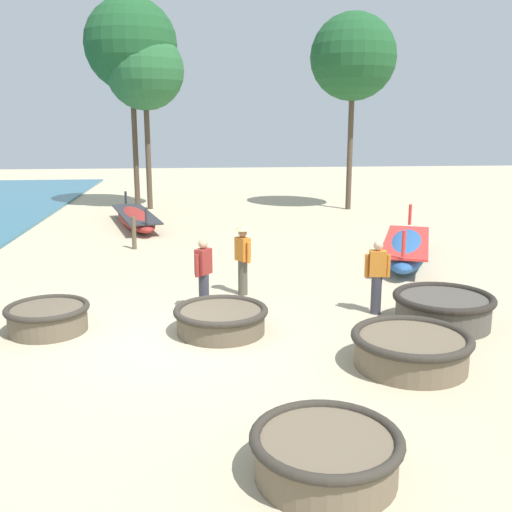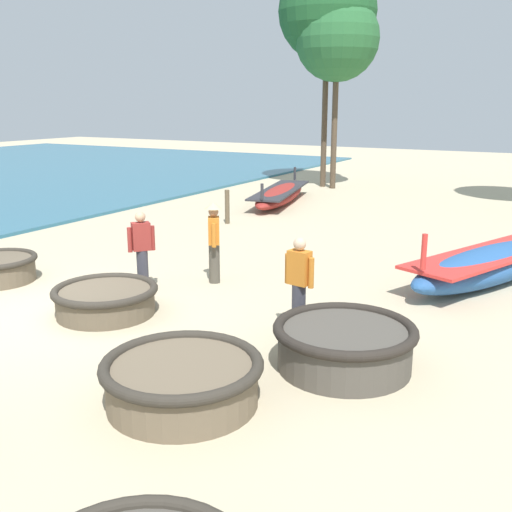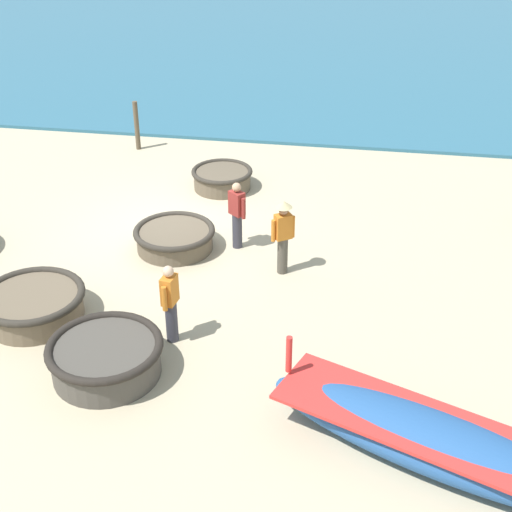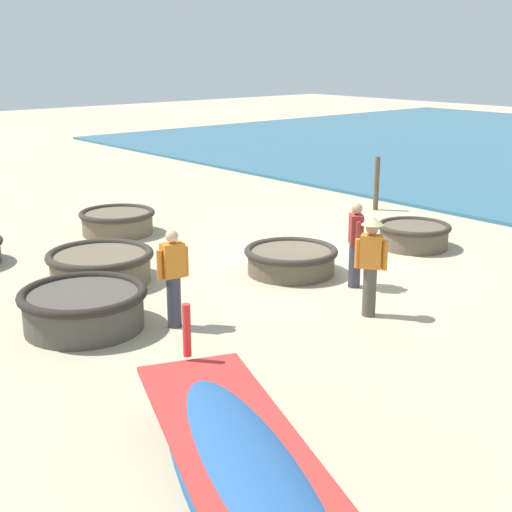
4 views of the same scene
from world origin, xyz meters
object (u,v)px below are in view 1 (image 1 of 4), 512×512
Objects in this scene: coracle_nearest at (221,319)px; fisherman_by_coracle at (204,273)px; fisherman_crouching at (377,275)px; mooring_post_mid_beach at (134,233)px; tree_left_mid at (353,57)px; fisherman_standing_left at (243,255)px; coracle_front_right at (48,317)px; coracle_center at (326,453)px; tree_leftmost at (131,45)px; long_boat_blue_hull at (406,249)px; long_boat_red_hull at (136,218)px; tree_tall_back at (145,71)px; coracle_tilted at (411,348)px; coracle_weathered at (443,308)px.

fisherman_by_coracle reaches higher than coracle_nearest.
fisherman_crouching is at bearing 14.39° from coracle_nearest.
mooring_post_mid_beach is 0.12× the size of tree_left_mid.
coracle_nearest is 2.67m from fisherman_standing_left.
coracle_front_right is 19.10m from tree_left_mid.
fisherman_standing_left is (-0.40, 7.40, 0.65)m from coracle_center.
tree_leftmost is (-6.46, 15.99, 6.30)m from fisherman_crouching.
long_boat_red_hull is at bearing 141.19° from long_boat_blue_hull.
long_boat_red_hull is at bearing 87.39° from coracle_front_right.
tree_tall_back is at bearing 125.96° from long_boat_blue_hull.
coracle_front_right is 7.50m from mooring_post_mid_beach.
tree_left_mid is (9.72, 15.19, 6.31)m from coracle_front_right.
fisherman_standing_left is 0.20× the size of tree_left_mid.
coracle_front_right is (-6.39, 2.32, -0.03)m from coracle_tilted.
fisherman_crouching is 1.53× the size of mooring_post_mid_beach.
fisherman_standing_left is at bearing 93.06° from coracle_center.
tree_leftmost reaches higher than long_boat_blue_hull.
mooring_post_mid_beach is at bearing -84.99° from long_boat_red_hull.
fisherman_by_coracle is 3.64m from fisherman_crouching.
long_boat_blue_hull is at bearing 66.19° from coracle_center.
mooring_post_mid_beach reaches higher than coracle_nearest.
tree_left_mid is at bearing -7.53° from tree_leftmost.
tree_tall_back is (-5.65, 18.47, 5.71)m from coracle_tilted.
coracle_weathered is at bearing -97.26° from tree_left_mid.
long_boat_blue_hull is (8.85, 4.97, 0.09)m from coracle_front_right.
tree_tall_back reaches higher than fisherman_standing_left.
tree_left_mid is at bearing 64.76° from fisherman_by_coracle.
coracle_tilted is at bearing -44.42° from fisherman_by_coracle.
coracle_weathered reaches higher than coracle_front_right.
fisherman_standing_left is 3.16m from fisherman_crouching.
long_boat_blue_hull is at bearing -94.84° from tree_left_mid.
coracle_weathered is 0.38× the size of long_boat_blue_hull.
coracle_nearest is 1.77× the size of mooring_post_mid_beach.
tree_left_mid is 1.09× the size of tree_tall_back.
coracle_front_right is 17.82m from tree_leftmost.
tree_tall_back is (-8.11, 11.18, 5.65)m from long_boat_blue_hull.
fisherman_crouching is (-1.11, 0.85, 0.48)m from coracle_weathered.
mooring_post_mid_beach is at bearing 107.20° from coracle_nearest.
tree_leftmost is at bearing 172.47° from tree_left_mid.
coracle_nearest is at bearing -76.95° from long_boat_red_hull.
coracle_tilted is at bearing -32.27° from coracle_nearest.
coracle_front_right is at bearing -150.70° from long_boat_blue_hull.
mooring_post_mid_beach reaches higher than coracle_center.
coracle_tilted is at bearing -73.00° from tree_tall_back.
tree_leftmost is at bearing 100.48° from fisherman_by_coracle.
mooring_post_mid_beach is at bearing 129.33° from fisherman_crouching.
fisherman_by_coracle is 16.73m from tree_left_mid.
coracle_center is at bearing -78.37° from coracle_nearest.
tree_tall_back is at bearing 98.54° from fisherman_by_coracle.
long_boat_red_hull reaches higher than coracle_weathered.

